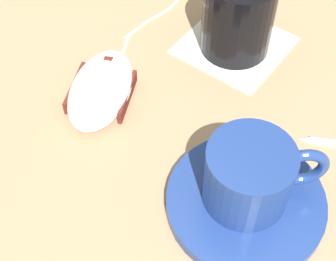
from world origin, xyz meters
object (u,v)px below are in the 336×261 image
Objects in this scene: saucer at (245,202)px; computer_mouse at (101,89)px; drinking_glass at (238,15)px; coffee_cup at (251,175)px.

computer_mouse reaches higher than saucer.
drinking_glass is at bearing 79.00° from computer_mouse.
coffee_cup reaches higher than computer_mouse.
computer_mouse is at bearing -172.32° from saucer.
coffee_cup is 0.21m from drinking_glass.
saucer is 0.04m from coffee_cup.
saucer is 0.22m from drinking_glass.
drinking_glass is (-0.16, 0.14, 0.00)m from coffee_cup.
drinking_glass is at bearing 138.57° from saucer.
computer_mouse is (-0.19, -0.03, -0.03)m from coffee_cup.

